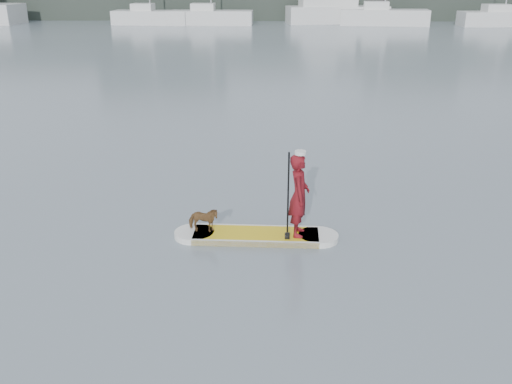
{
  "coord_description": "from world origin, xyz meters",
  "views": [
    {
      "loc": [
        2.43,
        -11.45,
        5.05
      ],
      "look_at": [
        2.13,
        -1.13,
        1.0
      ],
      "focal_mm": 40.0,
      "sensor_mm": 36.0,
      "label": 1
    }
  ],
  "objects_px": {
    "sailboat_c": "(150,16)",
    "sailboat_d": "(211,16)",
    "paddler": "(299,195)",
    "dog": "(203,220)",
    "sailboat_e": "(383,16)",
    "paddleboard": "(256,236)",
    "sailboat_f": "(503,17)",
    "motor_yacht_a": "(333,6)"
  },
  "relations": [
    {
      "from": "dog",
      "to": "sailboat_d",
      "type": "relative_size",
      "value": 0.05
    },
    {
      "from": "sailboat_f",
      "to": "motor_yacht_a",
      "type": "xyz_separation_m",
      "value": [
        -15.79,
        2.49,
        0.84
      ]
    },
    {
      "from": "dog",
      "to": "sailboat_d",
      "type": "height_order",
      "value": "sailboat_d"
    },
    {
      "from": "sailboat_e",
      "to": "sailboat_d",
      "type": "bearing_deg",
      "value": -173.7
    },
    {
      "from": "paddleboard",
      "to": "sailboat_c",
      "type": "height_order",
      "value": "sailboat_c"
    },
    {
      "from": "sailboat_c",
      "to": "sailboat_d",
      "type": "height_order",
      "value": "sailboat_d"
    },
    {
      "from": "dog",
      "to": "sailboat_d",
      "type": "bearing_deg",
      "value": 9.36
    },
    {
      "from": "sailboat_f",
      "to": "motor_yacht_a",
      "type": "relative_size",
      "value": 1.2
    },
    {
      "from": "paddler",
      "to": "dog",
      "type": "distance_m",
      "value": 1.98
    },
    {
      "from": "paddleboard",
      "to": "motor_yacht_a",
      "type": "bearing_deg",
      "value": 84.26
    },
    {
      "from": "dog",
      "to": "sailboat_e",
      "type": "xyz_separation_m",
      "value": [
        11.91,
        46.86,
        0.48
      ]
    },
    {
      "from": "paddler",
      "to": "motor_yacht_a",
      "type": "distance_m",
      "value": 49.16
    },
    {
      "from": "sailboat_d",
      "to": "motor_yacht_a",
      "type": "xyz_separation_m",
      "value": [
        11.94,
        2.02,
        0.84
      ]
    },
    {
      "from": "paddleboard",
      "to": "dog",
      "type": "height_order",
      "value": "dog"
    },
    {
      "from": "motor_yacht_a",
      "to": "sailboat_c",
      "type": "bearing_deg",
      "value": 177.06
    },
    {
      "from": "paddler",
      "to": "motor_yacht_a",
      "type": "relative_size",
      "value": 0.16
    },
    {
      "from": "sailboat_c",
      "to": "sailboat_f",
      "type": "xyz_separation_m",
      "value": [
        33.62,
        -0.53,
        0.06
      ]
    },
    {
      "from": "paddler",
      "to": "sailboat_c",
      "type": "bearing_deg",
      "value": 19.05
    },
    {
      "from": "sailboat_c",
      "to": "sailboat_e",
      "type": "height_order",
      "value": "sailboat_e"
    },
    {
      "from": "paddleboard",
      "to": "sailboat_f",
      "type": "xyz_separation_m",
      "value": [
        22.0,
        46.35,
        0.77
      ]
    },
    {
      "from": "paddleboard",
      "to": "sailboat_f",
      "type": "relative_size",
      "value": 0.27
    },
    {
      "from": "paddler",
      "to": "dog",
      "type": "xyz_separation_m",
      "value": [
        -1.9,
        0.05,
        -0.57
      ]
    },
    {
      "from": "paddleboard",
      "to": "dog",
      "type": "xyz_separation_m",
      "value": [
        -1.06,
        0.03,
        0.32
      ]
    },
    {
      "from": "sailboat_f",
      "to": "paddler",
      "type": "bearing_deg",
      "value": -118.48
    },
    {
      "from": "paddler",
      "to": "sailboat_f",
      "type": "distance_m",
      "value": 50.97
    },
    {
      "from": "sailboat_d",
      "to": "sailboat_e",
      "type": "distance_m",
      "value": 16.57
    },
    {
      "from": "paddler",
      "to": "sailboat_e",
      "type": "relative_size",
      "value": 0.14
    },
    {
      "from": "paddleboard",
      "to": "dog",
      "type": "distance_m",
      "value": 1.1
    },
    {
      "from": "dog",
      "to": "sailboat_e",
      "type": "distance_m",
      "value": 48.35
    },
    {
      "from": "dog",
      "to": "paddleboard",
      "type": "bearing_deg",
      "value": -87.85
    },
    {
      "from": "sailboat_e",
      "to": "motor_yacht_a",
      "type": "distance_m",
      "value": 5.1
    },
    {
      "from": "dog",
      "to": "sailboat_c",
      "type": "distance_m",
      "value": 48.03
    },
    {
      "from": "sailboat_c",
      "to": "sailboat_d",
      "type": "distance_m",
      "value": 5.9
    },
    {
      "from": "paddleboard",
      "to": "sailboat_f",
      "type": "height_order",
      "value": "sailboat_f"
    },
    {
      "from": "sailboat_c",
      "to": "paddleboard",
      "type": "bearing_deg",
      "value": -72.32
    },
    {
      "from": "sailboat_c",
      "to": "sailboat_e",
      "type": "relative_size",
      "value": 0.87
    },
    {
      "from": "sailboat_d",
      "to": "motor_yacht_a",
      "type": "distance_m",
      "value": 12.14
    },
    {
      "from": "sailboat_d",
      "to": "sailboat_c",
      "type": "bearing_deg",
      "value": -179.29
    },
    {
      "from": "sailboat_c",
      "to": "sailboat_f",
      "type": "distance_m",
      "value": 33.62
    },
    {
      "from": "sailboat_c",
      "to": "sailboat_f",
      "type": "relative_size",
      "value": 0.84
    },
    {
      "from": "sailboat_d",
      "to": "paddleboard",
      "type": "bearing_deg",
      "value": -81.65
    },
    {
      "from": "dog",
      "to": "sailboat_e",
      "type": "relative_size",
      "value": 0.05
    }
  ]
}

